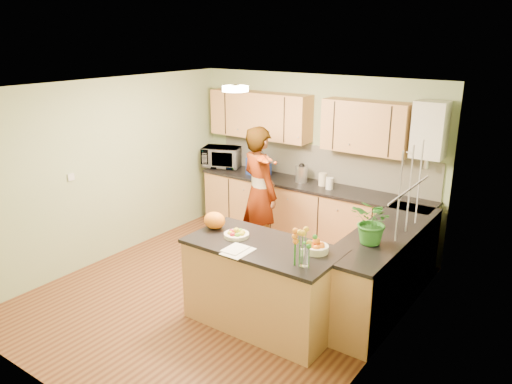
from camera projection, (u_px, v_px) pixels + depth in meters
The scene contains 28 objects.
floor at pixel (223, 293), 6.15m from camera, with size 4.50×4.50×0.00m, color #532A17.
ceiling at pixel (218, 87), 5.39m from camera, with size 4.00×4.50×0.02m, color silver.
wall_back at pixel (315, 159), 7.52m from camera, with size 4.00×0.02×2.50m, color #96AA7A.
wall_front at pixel (45, 268), 4.02m from camera, with size 4.00×0.02×2.50m, color #96AA7A.
wall_left at pixel (108, 171), 6.87m from camera, with size 0.02×4.50×2.50m, color #96AA7A.
wall_right at pixel (386, 236), 4.67m from camera, with size 0.02×4.50×2.50m, color #96AA7A.
back_counter at pixel (309, 214), 7.47m from camera, with size 3.64×0.62×0.94m.
right_counter at pixel (384, 269), 5.73m from camera, with size 0.62×2.24×0.94m.
splashback at pixel (320, 163), 7.47m from camera, with size 3.60×0.02×0.52m, color silver.
upper_cabinets at pixel (300, 120), 7.30m from camera, with size 3.20×0.34×0.70m.
boiler at pixel (430, 130), 6.26m from camera, with size 0.40×0.30×0.86m.
window_right at pixel (410, 189), 5.05m from camera, with size 0.01×1.30×1.05m.
light_switch at pixel (71, 177), 6.38m from camera, with size 0.02×0.09×0.09m, color silver.
ceiling_lamp at pixel (235, 89), 5.64m from camera, with size 0.30×0.30×0.07m.
peninsula_island at pixel (263, 284), 5.38m from camera, with size 1.65×0.84×0.94m.
fruit_dish at pixel (236, 233), 5.42m from camera, with size 0.27×0.27×0.10m.
orange_bowl at pixel (316, 246), 5.03m from camera, with size 0.25×0.25×0.15m.
flower_vase at pixel (305, 238), 4.68m from camera, with size 0.23×0.23×0.43m.
orange_bag at pixel (215, 220), 5.64m from camera, with size 0.26×0.22×0.19m, color orange.
papers at pixel (238, 251), 5.06m from camera, with size 0.24×0.33×0.01m, color white.
violinist at pixel (260, 193), 6.92m from camera, with size 0.68×0.45×1.88m, color tan.
violin at pixel (263, 159), 6.47m from camera, with size 0.60×0.24×0.12m, color #561705, non-canonical shape.
microwave at pixel (222, 157), 8.22m from camera, with size 0.60×0.41×0.33m, color silver.
blue_box at pixel (259, 166), 7.78m from camera, with size 0.33×0.24×0.27m, color navy.
kettle at pixel (302, 173), 7.40m from camera, with size 0.18×0.18×0.33m.
jar_cream at pixel (323, 179), 7.24m from camera, with size 0.12×0.12×0.18m, color beige.
jar_white at pixel (329, 183), 7.07m from camera, with size 0.11×0.11×0.17m, color silver.
potted_plant at pixel (374, 222), 5.19m from camera, with size 0.44×0.39×0.49m, color #2E7627.
Camera 1 is at (3.50, -4.23, 3.07)m, focal length 35.00 mm.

